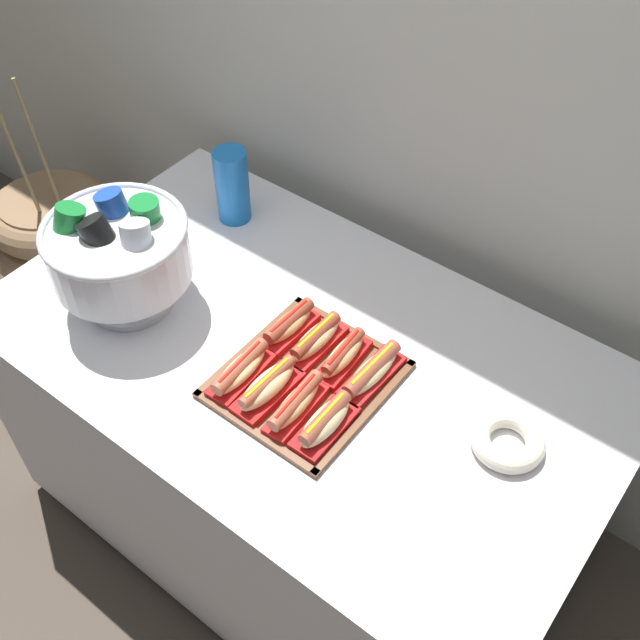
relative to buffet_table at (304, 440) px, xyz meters
name	(u,v)px	position (x,y,z in m)	size (l,w,h in m)	color
ground_plane	(306,516)	(0.00, 0.00, -0.40)	(10.00, 10.00, 0.00)	#4C4238
back_wall	(459,29)	(0.00, 0.55, 0.90)	(6.00, 0.10, 2.60)	beige
buffet_table	(304,440)	(0.00, 0.00, 0.00)	(1.44, 0.85, 0.77)	silver
floor_vase	(66,259)	(-1.19, 0.16, -0.15)	(0.47, 0.47, 0.96)	#896B4C
serving_tray	(306,380)	(0.07, -0.07, 0.37)	(0.33, 0.36, 0.01)	brown
hot_dog_0	(241,370)	(-0.05, -0.15, 0.40)	(0.07, 0.17, 0.06)	#B21414
hot_dog_1	(268,387)	(0.03, -0.15, 0.40)	(0.07, 0.17, 0.06)	#B21414
hot_dog_2	(296,404)	(0.10, -0.15, 0.40)	(0.07, 0.17, 0.06)	red
hot_dog_3	(325,423)	(0.18, -0.15, 0.40)	(0.07, 0.16, 0.06)	#B21414
hot_dog_4	(289,325)	(-0.05, 0.02, 0.40)	(0.06, 0.15, 0.06)	red
hot_dog_5	(316,340)	(0.03, 0.02, 0.40)	(0.06, 0.17, 0.06)	red
hot_dog_6	(343,356)	(0.10, 0.02, 0.40)	(0.07, 0.16, 0.06)	#B21414
hot_dog_7	(372,372)	(0.18, 0.02, 0.40)	(0.07, 0.18, 0.06)	red
punch_bowl	(119,250)	(-0.41, -0.13, 0.53)	(0.32, 0.32, 0.28)	silver
cup_stack	(232,186)	(-0.43, 0.25, 0.47)	(0.09, 0.09, 0.20)	blue
donut	(508,441)	(0.49, 0.05, 0.38)	(0.15, 0.15, 0.04)	silver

